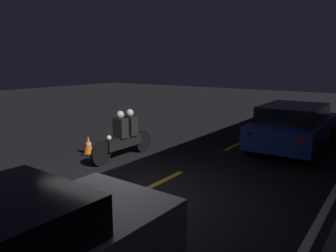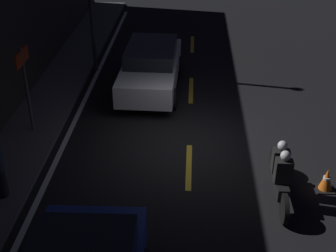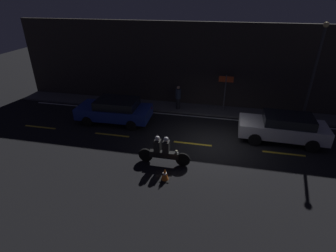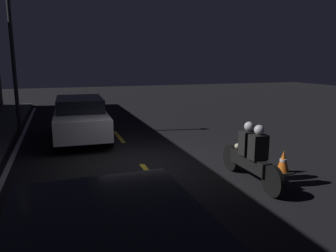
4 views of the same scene
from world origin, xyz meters
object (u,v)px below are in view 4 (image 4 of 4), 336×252
at_px(sedan_white, 80,117).
at_px(traffic_cone_near, 283,162).
at_px(street_lamp, 12,47).
at_px(motorcycle, 252,155).

height_order(sedan_white, traffic_cone_near, sedan_white).
xyz_separation_m(sedan_white, traffic_cone_near, (-5.32, -4.52, -0.52)).
height_order(traffic_cone_near, street_lamp, street_lamp).
relative_size(traffic_cone_near, street_lamp, 0.10).
bearing_deg(traffic_cone_near, sedan_white, 40.38).
bearing_deg(street_lamp, sedan_white, -124.09).
bearing_deg(street_lamp, traffic_cone_near, -135.41).
bearing_deg(street_lamp, motorcycle, -142.27).
distance_m(traffic_cone_near, street_lamp, 9.98).
relative_size(sedan_white, traffic_cone_near, 7.82).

